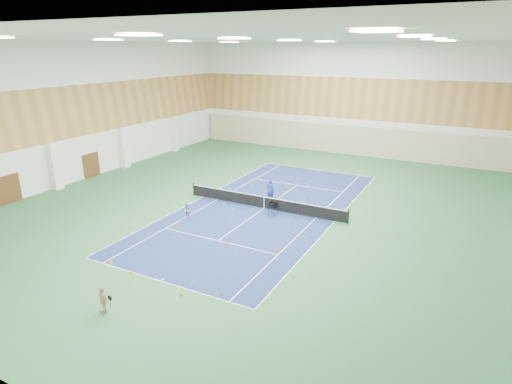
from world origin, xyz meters
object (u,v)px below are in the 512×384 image
at_px(coach, 270,190).
at_px(child_court, 187,211).
at_px(child_apron, 103,300).
at_px(ball_cart, 273,209).
at_px(tennis_net, 264,201).

xyz_separation_m(coach, child_court, (-3.62, -5.94, -0.32)).
relative_size(child_court, child_apron, 0.82).
relative_size(child_apron, ball_cart, 1.37).
bearing_deg(ball_cart, child_apron, -90.59).
bearing_deg(child_apron, ball_cart, 106.77).
bearing_deg(tennis_net, ball_cart, -38.64).
bearing_deg(coach, child_apron, 88.47).
height_order(child_apron, ball_cart, child_apron).
relative_size(coach, ball_cart, 1.80).
relative_size(tennis_net, child_court, 11.75).
bearing_deg(ball_cart, coach, 125.04).
relative_size(coach, child_apron, 1.31).
bearing_deg(tennis_net, coach, 100.85).
bearing_deg(coach, child_court, 57.56).
distance_m(coach, ball_cart, 3.11).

